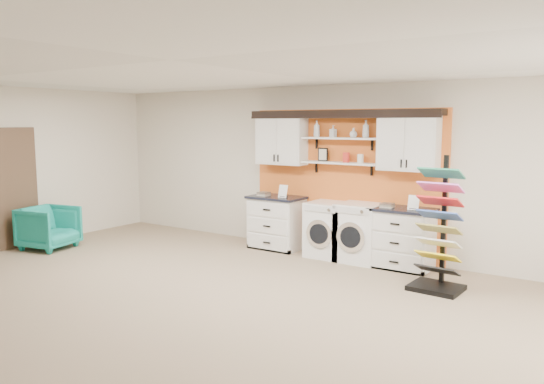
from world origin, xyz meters
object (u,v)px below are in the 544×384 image
Objects in this scene: sample_rack at (438,249)px; base_cabinet_right at (402,238)px; washer at (329,229)px; dryer at (360,232)px; base_cabinet_left at (277,222)px; armchair at (49,228)px.

base_cabinet_right is at bearing 138.44° from sample_rack.
washer is 0.97× the size of dryer.
base_cabinet_left is 3.96m from armchair.
dryer reaches higher than base_cabinet_right.
base_cabinet_right is 1.14× the size of armchair.
washer reaches higher than armchair.
dryer reaches higher than washer.
base_cabinet_right reaches higher than washer.
base_cabinet_right is 1.01× the size of dryer.
dryer is 1.13× the size of armchair.
washer is at bearing -74.13° from armchair.
dryer is at bearing -0.12° from base_cabinet_left.
base_cabinet_left is at bearing -180.00° from base_cabinet_right.
sample_rack is at bearing -14.27° from base_cabinet_left.
base_cabinet_right is 5.96m from armchair.
base_cabinet_left is 1.05× the size of washer.
armchair is at bearing -163.39° from sample_rack.
dryer is at bearing 155.66° from sample_rack.
base_cabinet_right reaches higher than armchair.
base_cabinet_right is at bearing 0.28° from dryer.
sample_rack reaches higher than dryer.
base_cabinet_left is 3.13m from sample_rack.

